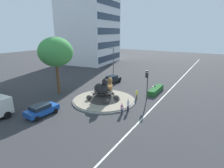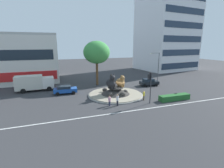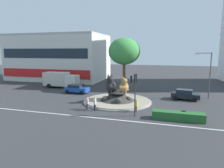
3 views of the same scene
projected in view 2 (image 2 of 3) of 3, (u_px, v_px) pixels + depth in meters
ground_plane at (115, 95)px, 29.93m from camera, size 160.00×160.00×0.00m
lane_centreline at (134, 110)px, 23.03m from camera, size 112.00×0.20×0.01m
roundabout_island at (115, 92)px, 29.78m from camera, size 9.81×9.81×1.53m
cat_statue_black at (111, 83)px, 28.76m from camera, size 1.79×2.79×2.62m
cat_statue_tabby at (121, 82)px, 29.69m from camera, size 1.79×2.55×2.33m
traffic_light_mast at (150, 81)px, 25.05m from camera, size 0.71×0.57×4.81m
shophouse_block at (5, 58)px, 39.94m from camera, size 24.00×14.38×11.43m
office_tower at (167, 27)px, 58.69m from camera, size 19.61×17.53×29.85m
clipped_hedge_strip at (174, 97)px, 27.26m from camera, size 5.41×1.20×0.90m
broadleaf_tree_behind_island at (97, 53)px, 36.01m from camera, size 5.77×5.77×9.73m
streetlight_arm at (157, 65)px, 38.69m from camera, size 2.39×0.43×7.10m
pedestrian_yellow_shirt at (144, 95)px, 27.12m from camera, size 0.31×0.31×1.59m
pedestrian_white_shirt at (117, 100)px, 24.62m from camera, size 0.36×0.36×1.77m
pedestrian_pink_shirt at (110, 101)px, 24.58m from camera, size 0.40×0.40×1.55m
sedan_on_far_lane at (65, 89)px, 30.71m from camera, size 4.29×2.25×1.52m
hatchback_near_shophouse at (149, 82)px, 36.68m from camera, size 4.30×2.40×1.58m
delivery_box_truck at (34, 83)px, 32.46m from camera, size 7.07×2.91×3.08m
litter_bin at (175, 96)px, 27.93m from camera, size 0.56×0.56×0.90m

